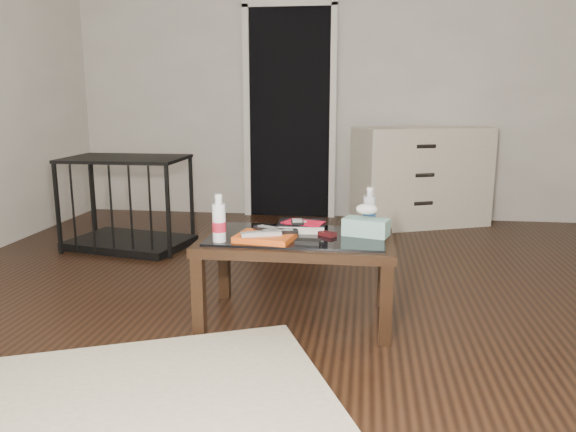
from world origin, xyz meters
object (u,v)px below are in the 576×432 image
object	(u,v)px
coffee_table	(297,247)
tissue_box	(366,227)
dresser	(421,177)
water_bottle_right	(369,209)
water_bottle_left	(219,218)
pet_crate	(129,218)
textbook	(302,226)

from	to	relation	value
coffee_table	tissue_box	distance (m)	0.38
dresser	water_bottle_right	bearing A→B (deg)	-124.87
coffee_table	water_bottle_left	xyz separation A→B (m)	(-0.37, -0.18, 0.18)
coffee_table	water_bottle_right	world-z (taller)	water_bottle_right
dresser	pet_crate	xyz separation A→B (m)	(-2.35, -1.12, -0.22)
pet_crate	water_bottle_right	distance (m)	2.22
pet_crate	water_bottle_left	distance (m)	1.89
dresser	tissue_box	size ratio (longest dim) A/B	5.65
water_bottle_right	dresser	bearing A→B (deg)	77.99
coffee_table	water_bottle_left	distance (m)	0.45
water_bottle_left	water_bottle_right	world-z (taller)	same
textbook	water_bottle_right	world-z (taller)	water_bottle_right
coffee_table	pet_crate	world-z (taller)	pet_crate
dresser	textbook	distance (m)	2.45
pet_crate	textbook	bearing A→B (deg)	-26.64
coffee_table	dresser	size ratio (longest dim) A/B	0.77
dresser	pet_crate	distance (m)	2.61
pet_crate	water_bottle_left	xyz separation A→B (m)	(1.13, -1.47, 0.35)
water_bottle_right	tissue_box	xyz separation A→B (m)	(-0.02, -0.10, -0.07)
textbook	water_bottle_left	xyz separation A→B (m)	(-0.38, -0.30, 0.10)
water_bottle_right	textbook	bearing A→B (deg)	-175.94
dresser	pet_crate	bearing A→B (deg)	-177.44
dresser	tissue_box	distance (m)	2.42
dresser	coffee_table	bearing A→B (deg)	-132.39
coffee_table	water_bottle_left	bearing A→B (deg)	-153.76
pet_crate	tissue_box	world-z (taller)	pet_crate
water_bottle_left	water_bottle_right	distance (m)	0.81
coffee_table	water_bottle_left	size ratio (longest dim) A/B	4.20
water_bottle_right	tissue_box	distance (m)	0.13
coffee_table	pet_crate	bearing A→B (deg)	139.20
coffee_table	textbook	xyz separation A→B (m)	(0.01, 0.12, 0.09)
textbook	coffee_table	bearing A→B (deg)	-100.29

